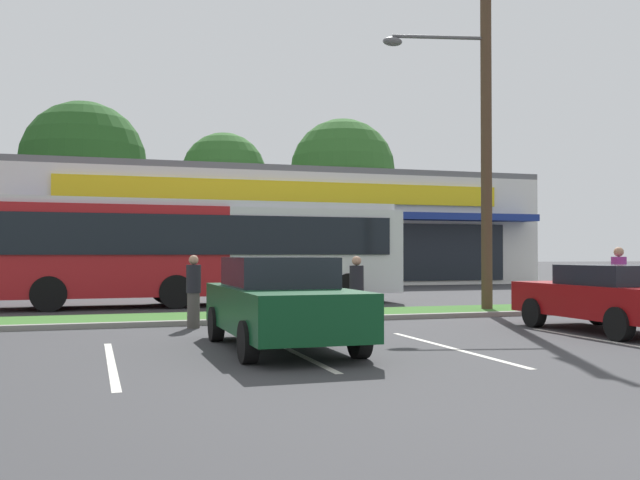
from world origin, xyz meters
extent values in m
cube|color=#386B28|center=(0.00, 14.00, 0.06)|extent=(56.00, 2.20, 0.12)
cube|color=gray|center=(0.00, 12.78, 0.06)|extent=(56.00, 0.24, 0.12)
cube|color=silver|center=(-5.19, 7.51, 0.00)|extent=(0.12, 4.80, 0.01)
cube|color=silver|center=(-2.28, 7.96, 0.00)|extent=(0.12, 4.80, 0.01)
cube|color=silver|center=(0.43, 7.49, 0.00)|extent=(0.12, 4.80, 0.01)
cube|color=silver|center=(3.65, 7.40, 0.00)|extent=(0.12, 4.80, 0.01)
cube|color=silver|center=(3.86, 36.10, 2.82)|extent=(27.58, 12.00, 5.64)
cube|color=black|center=(3.86, 30.06, 1.69)|extent=(23.17, 0.08, 2.93)
cube|color=navy|center=(3.86, 29.40, 3.50)|extent=(25.93, 1.40, 0.35)
cube|color=yellow|center=(3.86, 30.02, 4.63)|extent=(22.06, 0.16, 1.02)
cube|color=slate|center=(3.86, 36.10, 5.79)|extent=(27.58, 12.00, 0.30)
cylinder|color=#473323|center=(-5.95, 42.71, 2.14)|extent=(0.44, 0.44, 4.27)
sphere|color=#23511E|center=(-5.95, 42.71, 7.13)|extent=(7.61, 7.61, 7.61)
cylinder|color=#473323|center=(2.91, 43.89, 2.37)|extent=(0.44, 0.44, 4.73)
sphere|color=#2D6026|center=(2.91, 43.89, 6.85)|extent=(5.63, 5.63, 5.63)
cylinder|color=#473323|center=(11.16, 43.53, 2.31)|extent=(0.44, 0.44, 4.63)
sphere|color=#2D6026|center=(11.16, 43.53, 7.35)|extent=(7.25, 7.25, 7.25)
cylinder|color=#4C3826|center=(4.84, 13.77, 5.24)|extent=(0.30, 0.30, 10.48)
cylinder|color=#59595B|center=(3.57, 14.06, 7.55)|extent=(2.56, 0.68, 0.10)
ellipsoid|color=#59595B|center=(2.31, 14.35, 7.40)|extent=(0.56, 0.32, 0.24)
cube|color=#AD191E|center=(-5.04, 19.03, 1.70)|extent=(7.08, 2.72, 2.70)
cube|color=silver|center=(1.34, 19.19, 1.70)|extent=(5.81, 2.69, 2.70)
cube|color=silver|center=(-2.17, 19.10, 3.15)|extent=(12.31, 2.59, 0.20)
cube|color=black|center=(-2.14, 17.80, 2.19)|extent=(11.75, 0.35, 1.19)
cube|color=black|center=(4.25, 19.26, 2.02)|extent=(0.11, 2.17, 1.51)
cylinder|color=black|center=(2.27, 20.38, 0.50)|extent=(1.01, 0.32, 1.00)
cylinder|color=black|center=(2.33, 18.04, 0.50)|extent=(1.01, 0.32, 1.00)
cylinder|color=black|center=(-3.15, 20.25, 0.50)|extent=(1.01, 0.32, 1.00)
cylinder|color=black|center=(-3.10, 17.90, 0.50)|extent=(1.01, 0.32, 1.00)
cylinder|color=black|center=(-6.67, 20.16, 0.50)|extent=(1.01, 0.32, 1.00)
cylinder|color=black|center=(-6.61, 17.82, 0.50)|extent=(1.01, 0.32, 1.00)
cube|color=maroon|center=(4.71, 8.76, 0.65)|extent=(1.81, 4.35, 0.67)
cube|color=black|center=(4.71, 8.55, 1.19)|extent=(1.60, 1.96, 0.41)
cylinder|color=black|center=(3.85, 10.11, 0.32)|extent=(0.22, 0.64, 0.64)
cylinder|color=black|center=(5.57, 10.11, 0.32)|extent=(0.22, 0.64, 0.64)
cylinder|color=black|center=(3.85, 7.42, 0.32)|extent=(0.22, 0.64, 0.64)
cube|color=silver|center=(3.40, 24.53, 0.71)|extent=(4.20, 1.85, 0.78)
cube|color=black|center=(3.19, 24.53, 1.31)|extent=(1.89, 1.63, 0.42)
cylinder|color=black|center=(4.70, 25.41, 0.32)|extent=(0.64, 0.22, 0.64)
cylinder|color=black|center=(4.70, 23.65, 0.32)|extent=(0.64, 0.22, 0.64)
cylinder|color=black|center=(2.10, 25.41, 0.32)|extent=(0.64, 0.22, 0.64)
cylinder|color=black|center=(2.10, 23.65, 0.32)|extent=(0.64, 0.22, 0.64)
cube|color=#0C3F1E|center=(-2.39, 8.26, 0.68)|extent=(1.85, 4.61, 0.73)
cube|color=black|center=(-2.39, 8.49, 1.31)|extent=(1.63, 2.07, 0.51)
cylinder|color=black|center=(-1.51, 6.84, 0.32)|extent=(0.22, 0.64, 0.64)
cylinder|color=black|center=(-3.27, 6.84, 0.32)|extent=(0.22, 0.64, 0.64)
cylinder|color=black|center=(-1.51, 9.69, 0.32)|extent=(0.22, 0.64, 0.64)
cylinder|color=black|center=(-3.27, 9.69, 0.32)|extent=(0.22, 0.64, 0.64)
cylinder|color=#47423D|center=(-3.35, 12.19, 0.39)|extent=(0.27, 0.27, 0.77)
cylinder|color=black|center=(-3.35, 12.19, 1.08)|extent=(0.32, 0.32, 0.61)
sphere|color=tan|center=(-3.35, 12.19, 1.49)|extent=(0.21, 0.21, 0.21)
cylinder|color=black|center=(0.15, 11.40, 0.38)|extent=(0.27, 0.27, 0.76)
cylinder|color=black|center=(0.15, 11.40, 1.06)|extent=(0.32, 0.32, 0.60)
sphere|color=tan|center=(0.15, 11.40, 1.46)|extent=(0.21, 0.21, 0.21)
cylinder|color=black|center=(6.83, 10.95, 0.43)|extent=(0.31, 0.31, 0.86)
cylinder|color=#99338C|center=(6.83, 10.95, 1.21)|extent=(0.36, 0.36, 0.68)
sphere|color=tan|center=(6.83, 10.95, 1.67)|extent=(0.24, 0.24, 0.24)
camera|label=1|loc=(-5.49, -3.67, 1.63)|focal=40.57mm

